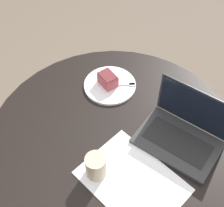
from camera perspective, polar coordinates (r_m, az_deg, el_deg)
ground_plane at (r=1.95m, az=0.30°, el=-17.87°), size 12.00×12.00×0.00m
dining_table at (r=1.44m, az=0.40°, el=-9.58°), size 1.06×1.06×0.73m
paper_document at (r=1.20m, az=3.73°, el=-13.97°), size 0.45×0.40×0.00m
plate at (r=1.47m, az=-0.38°, el=3.38°), size 0.24×0.24×0.01m
cake_slice at (r=1.44m, az=-0.79°, el=4.41°), size 0.11×0.10×0.06m
fork at (r=1.46m, az=1.63°, el=3.49°), size 0.16×0.09×0.00m
coffee_glass at (r=1.17m, az=-3.10°, el=-11.36°), size 0.08×0.08×0.10m
laptop at (r=1.29m, az=12.67°, el=-5.39°), size 0.37×0.29×0.22m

